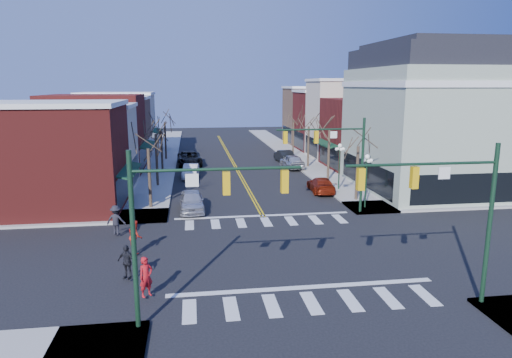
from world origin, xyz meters
name	(u,v)px	position (x,y,z in m)	size (l,w,h in m)	color
ground	(284,253)	(0.00, 0.00, 0.00)	(160.00, 160.00, 0.00)	black
sidewalk_left	(155,184)	(-8.75, 20.00, 0.07)	(3.50, 70.00, 0.15)	#9E9B93
sidewalk_right	(328,179)	(8.75, 20.00, 0.07)	(3.50, 70.00, 0.15)	#9E9B93
bldg_left_brick_a	(54,159)	(-15.50, 11.75, 4.00)	(10.00, 8.50, 8.00)	maroon
bldg_left_stucco_a	(79,148)	(-15.50, 19.50, 3.75)	(10.00, 7.00, 7.50)	beige
bldg_left_brick_b	(96,134)	(-15.50, 27.50, 4.25)	(10.00, 9.00, 8.50)	maroon
bldg_left_tan	(109,130)	(-15.50, 35.75, 3.90)	(10.00, 7.50, 7.80)	#87634A
bldg_left_stucco_b	(118,123)	(-15.50, 43.50, 4.10)	(10.00, 8.00, 8.20)	beige
bldg_right_brick_a	(371,134)	(15.50, 25.75, 4.00)	(10.00, 8.50, 8.00)	maroon
bldg_right_stucco	(349,120)	(15.50, 33.50, 5.00)	(10.00, 7.00, 10.00)	beige
bldg_right_brick_b	(331,121)	(15.50, 41.00, 4.25)	(10.00, 8.00, 8.50)	maroon
bldg_right_tan	(317,116)	(15.50, 49.00, 4.50)	(10.00, 8.00, 9.00)	#87634A
victorian_corner	(431,117)	(16.50, 14.50, 6.66)	(12.25, 14.25, 13.30)	#9DAB94
traffic_mast_near_left	(182,214)	(-5.55, -7.40, 4.71)	(6.60, 0.28, 7.20)	#14331E
traffic_mast_near_right	(451,203)	(5.55, -7.40, 4.71)	(6.60, 0.28, 7.20)	#14331E
traffic_mast_far_right	(339,152)	(5.55, 7.40, 4.71)	(6.60, 0.28, 7.20)	#14331E
lamppost_corner	(366,172)	(8.20, 8.50, 2.96)	(0.36, 0.36, 4.33)	#14331E
lamppost_midblock	(340,159)	(8.20, 15.00, 2.96)	(0.36, 0.36, 4.33)	#14331E
tree_left_a	(150,179)	(-8.40, 11.00, 2.38)	(0.24, 0.24, 4.76)	#382B21
tree_left_b	(157,161)	(-8.40, 19.00, 2.52)	(0.24, 0.24, 5.04)	#382B21
tree_left_c	(162,151)	(-8.40, 27.00, 2.27)	(0.24, 0.24, 4.55)	#382B21
tree_left_d	(166,141)	(-8.40, 35.00, 2.45)	(0.24, 0.24, 4.90)	#382B21
tree_right_a	(357,174)	(8.40, 11.00, 2.31)	(0.24, 0.24, 4.62)	#382B21
tree_right_b	(329,156)	(8.40, 19.00, 2.59)	(0.24, 0.24, 5.18)	#382B21
tree_right_c	(308,147)	(8.40, 27.00, 2.42)	(0.24, 0.24, 4.83)	#382B21
tree_right_d	(293,139)	(8.40, 35.00, 2.48)	(0.24, 0.24, 4.97)	#382B21
car_left_near	(192,201)	(-5.21, 9.86, 0.79)	(1.86, 4.61, 1.57)	silver
car_left_mid	(191,171)	(-5.27, 22.79, 0.70)	(1.49, 4.27, 1.41)	white
car_left_far	(190,158)	(-5.38, 30.50, 0.83)	(2.77, 6.00, 1.67)	black
car_right_near	(321,185)	(6.40, 14.56, 0.68)	(1.90, 4.68, 1.36)	maroon
car_right_mid	(292,161)	(6.40, 26.66, 0.83)	(1.96, 4.88, 1.66)	#B6B7BB
car_right_far	(284,156)	(6.40, 31.18, 0.78)	(1.65, 4.72, 1.55)	black
pedestrian_red_a	(146,277)	(-7.30, -4.77, 1.08)	(0.68, 0.45, 1.86)	#AE121A
pedestrian_red_b	(135,236)	(-8.42, 0.97, 1.10)	(0.93, 0.72, 1.91)	red
pedestrian_dark_a	(127,262)	(-8.43, -2.64, 1.01)	(1.01, 0.42, 1.72)	black
pedestrian_dark_b	(116,220)	(-10.00, 4.40, 1.11)	(1.24, 0.71, 1.92)	black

